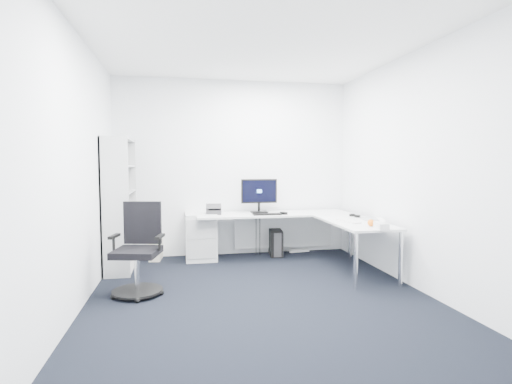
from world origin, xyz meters
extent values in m
plane|color=black|center=(0.00, 0.00, 0.00)|extent=(4.20, 4.20, 0.00)
plane|color=white|center=(0.00, 0.00, 2.70)|extent=(4.20, 4.20, 0.00)
cube|color=white|center=(0.00, 2.10, 1.35)|extent=(3.60, 0.02, 2.70)
cube|color=white|center=(0.00, -2.10, 1.35)|extent=(3.60, 0.02, 2.70)
cube|color=white|center=(-1.80, 0.00, 1.35)|extent=(0.02, 4.20, 2.70)
cube|color=white|center=(1.80, 0.00, 1.35)|extent=(0.02, 4.20, 2.70)
cube|color=silver|center=(-0.53, 1.85, 0.35)|extent=(0.45, 0.56, 0.69)
cube|color=black|center=(0.61, 1.86, 0.20)|extent=(0.23, 0.43, 0.40)
cube|color=beige|center=(-1.20, 1.94, 0.17)|extent=(0.20, 0.37, 0.34)
cube|color=silver|center=(1.04, 2.01, 0.02)|extent=(0.34, 0.10, 0.04)
cube|color=black|center=(0.41, 1.55, 0.69)|extent=(0.41, 0.15, 0.02)
cube|color=black|center=(0.66, 1.56, 0.69)|extent=(0.09, 0.12, 0.03)
cube|color=silver|center=(1.29, 0.70, 0.68)|extent=(0.19, 0.44, 0.01)
sphere|color=orange|center=(1.40, 0.29, 0.72)|extent=(0.08, 0.08, 0.08)
cube|color=silver|center=(1.42, 0.08, 0.71)|extent=(0.13, 0.22, 0.07)
camera|label=1|loc=(-0.83, -4.08, 1.43)|focal=28.00mm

